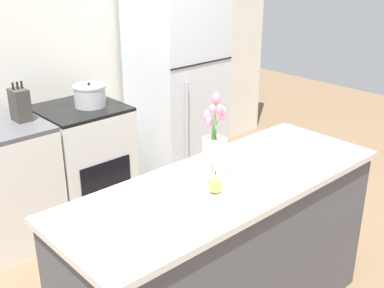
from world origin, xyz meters
The scene contains 10 objects.
back_wall centered at (0.00, 2.00, 1.35)m, with size 5.20×0.08×2.70m.
kitchen_island centered at (0.00, 0.00, 0.46)m, with size 1.80×0.66×0.91m.
stove_range centered at (0.10, 1.60, 0.45)m, with size 0.60×0.61×0.89m.
refrigerator centered at (1.05, 1.60, 0.91)m, with size 0.68×0.67×1.82m.
flower_vase centered at (-0.02, 0.06, 1.06)m, with size 0.15×0.12×0.43m.
pear_figurine centered at (-0.13, -0.06, 0.95)m, with size 0.07×0.07×0.11m.
plate_setting_left centered at (-0.52, -0.04, 0.92)m, with size 0.32×0.32×0.02m.
plate_setting_right centered at (0.52, -0.04, 0.92)m, with size 0.32×0.32×0.02m.
cooking_pot centered at (0.17, 1.56, 0.97)m, with size 0.24×0.24×0.18m.
knife_block centered at (-0.34, 1.60, 1.00)m, with size 0.10×0.14×0.27m.
Camera 1 is at (-1.57, -1.48, 1.98)m, focal length 45.00 mm.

